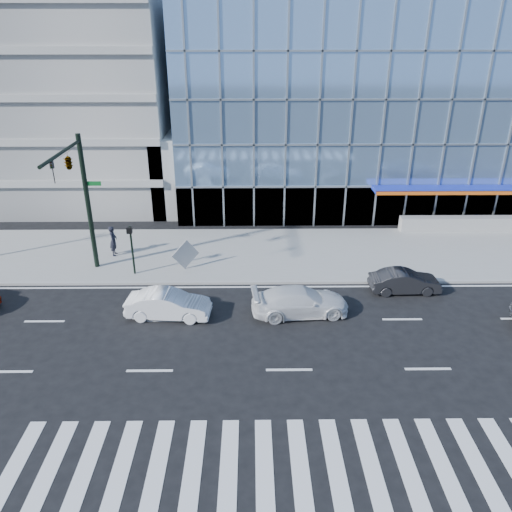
{
  "coord_description": "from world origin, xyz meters",
  "views": [
    {
      "loc": [
        -1.61,
        -21.39,
        13.48
      ],
      "look_at": [
        -1.35,
        3.0,
        2.17
      ],
      "focal_mm": 35.0,
      "sensor_mm": 36.0,
      "label": 1
    }
  ],
  "objects_px": {
    "white_suv": "(300,301)",
    "traffic_signal": "(75,176)",
    "dark_sedan": "(405,281)",
    "white_sedan": "(168,304)",
    "pedestrian": "(113,241)",
    "tilted_panel": "(186,254)",
    "ped_signal_post": "(131,243)"
  },
  "relations": [
    {
      "from": "white_sedan",
      "to": "dark_sedan",
      "type": "xyz_separation_m",
      "value": [
        12.67,
        2.48,
        -0.06
      ]
    },
    {
      "from": "traffic_signal",
      "to": "dark_sedan",
      "type": "relative_size",
      "value": 2.08
    },
    {
      "from": "pedestrian",
      "to": "tilted_panel",
      "type": "distance_m",
      "value": 5.19
    },
    {
      "from": "dark_sedan",
      "to": "pedestrian",
      "type": "relative_size",
      "value": 1.98
    },
    {
      "from": "traffic_signal",
      "to": "white_suv",
      "type": "relative_size",
      "value": 1.62
    },
    {
      "from": "traffic_signal",
      "to": "white_suv",
      "type": "height_order",
      "value": "traffic_signal"
    },
    {
      "from": "dark_sedan",
      "to": "tilted_panel",
      "type": "bearing_deg",
      "value": 75.98
    },
    {
      "from": "pedestrian",
      "to": "ped_signal_post",
      "type": "bearing_deg",
      "value": -149.78
    },
    {
      "from": "white_suv",
      "to": "white_sedan",
      "type": "relative_size",
      "value": 1.16
    },
    {
      "from": "traffic_signal",
      "to": "tilted_panel",
      "type": "relative_size",
      "value": 6.15
    },
    {
      "from": "traffic_signal",
      "to": "ped_signal_post",
      "type": "bearing_deg",
      "value": 8.52
    },
    {
      "from": "ped_signal_post",
      "to": "white_suv",
      "type": "relative_size",
      "value": 0.61
    },
    {
      "from": "dark_sedan",
      "to": "tilted_panel",
      "type": "relative_size",
      "value": 2.97
    },
    {
      "from": "ped_signal_post",
      "to": "white_suv",
      "type": "height_order",
      "value": "ped_signal_post"
    },
    {
      "from": "white_suv",
      "to": "white_sedan",
      "type": "bearing_deg",
      "value": 86.06
    },
    {
      "from": "pedestrian",
      "to": "white_sedan",
      "type": "bearing_deg",
      "value": -151.67
    },
    {
      "from": "white_sedan",
      "to": "tilted_panel",
      "type": "xyz_separation_m",
      "value": [
        0.27,
        5.26,
        0.36
      ]
    },
    {
      "from": "traffic_signal",
      "to": "white_sedan",
      "type": "distance_m",
      "value": 8.61
    },
    {
      "from": "white_suv",
      "to": "pedestrian",
      "type": "distance_m",
      "value": 13.23
    },
    {
      "from": "white_suv",
      "to": "pedestrian",
      "type": "xyz_separation_m",
      "value": [
        -11.19,
        7.05,
        0.41
      ]
    },
    {
      "from": "white_suv",
      "to": "dark_sedan",
      "type": "distance_m",
      "value": 6.41
    },
    {
      "from": "ped_signal_post",
      "to": "white_suv",
      "type": "xyz_separation_m",
      "value": [
        9.36,
        -4.32,
        -1.43
      ]
    },
    {
      "from": "white_suv",
      "to": "traffic_signal",
      "type": "bearing_deg",
      "value": 65.86
    },
    {
      "from": "white_suv",
      "to": "white_sedan",
      "type": "height_order",
      "value": "white_suv"
    },
    {
      "from": "dark_sedan",
      "to": "tilted_panel",
      "type": "distance_m",
      "value": 12.71
    },
    {
      "from": "white_suv",
      "to": "dark_sedan",
      "type": "relative_size",
      "value": 1.28
    },
    {
      "from": "pedestrian",
      "to": "tilted_panel",
      "type": "relative_size",
      "value": 1.5
    },
    {
      "from": "ped_signal_post",
      "to": "tilted_panel",
      "type": "relative_size",
      "value": 2.31
    },
    {
      "from": "tilted_panel",
      "to": "dark_sedan",
      "type": "bearing_deg",
      "value": -47.83
    },
    {
      "from": "white_suv",
      "to": "pedestrian",
      "type": "height_order",
      "value": "pedestrian"
    },
    {
      "from": "ped_signal_post",
      "to": "pedestrian",
      "type": "relative_size",
      "value": 1.54
    },
    {
      "from": "white_sedan",
      "to": "pedestrian",
      "type": "xyz_separation_m",
      "value": [
        -4.52,
        7.25,
        0.42
      ]
    }
  ]
}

